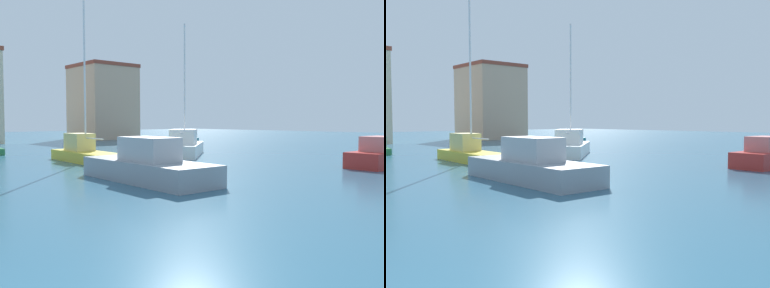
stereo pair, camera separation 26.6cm
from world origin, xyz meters
The scene contains 7 objects.
water centered at (15.00, 20.00, 0.00)m, with size 160.00×160.00×0.00m, color #285670.
sailboat_white_outer_mooring centered at (21.61, 20.27, 0.76)m, with size 7.44×7.04×10.24m.
sailboat_yellow_distant_north centered at (13.58, 21.33, 0.66)m, with size 2.42×7.24×11.61m.
motorboat_teal_near_pier centered at (31.21, 32.80, 0.52)m, with size 5.53×4.58×1.48m.
motorboat_blue_distant_east centered at (26.39, 26.15, 0.47)m, with size 6.40×8.35×1.45m.
motorboat_grey_mid_harbor centered at (11.39, 11.11, 0.68)m, with size 2.71×7.72×2.01m.
harbor_office centered at (32.04, 50.59, 5.48)m, with size 7.53×8.84×10.95m.
Camera 1 is at (0.25, -4.14, 2.76)m, focal length 38.89 mm.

